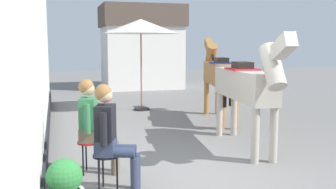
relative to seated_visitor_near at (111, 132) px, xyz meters
name	(u,v)px	position (x,y,z in m)	size (l,w,h in m)	color
ground_plane	(163,132)	(1.55, 3.14, -0.78)	(40.00, 40.00, 0.00)	slate
pub_facade_wall	(32,66)	(-1.00, 1.64, 0.76)	(0.34, 14.00, 3.40)	white
distant_cottage	(141,46)	(2.95, 11.72, 1.02)	(3.40, 2.60, 3.50)	silver
seated_visitor_near	(111,132)	(0.00, 0.00, 0.00)	(0.61, 0.49, 1.39)	black
seated_visitor_far	(93,121)	(-0.15, 0.77, 0.00)	(0.61, 0.48, 1.39)	red
saddled_horse_near	(246,85)	(2.61, 1.37, 0.38)	(0.69, 2.99, 2.06)	#B2A899
saddled_horse_far	(219,74)	(3.23, 4.01, 0.38)	(0.88, 2.96, 2.06)	#9E6B38
flower_planter_far	(65,186)	(-0.60, -0.59, -0.44)	(0.43, 0.43, 0.64)	beige
cafe_parasol	(141,27)	(1.70, 6.01, 1.59)	(2.10, 2.10, 2.58)	black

